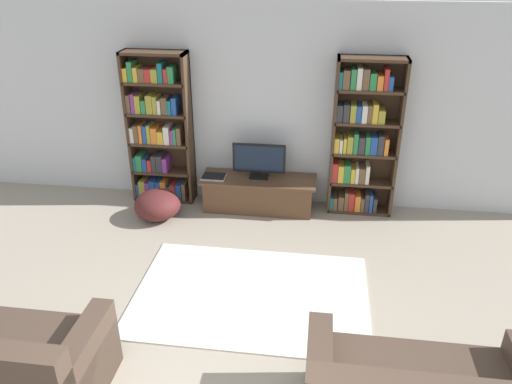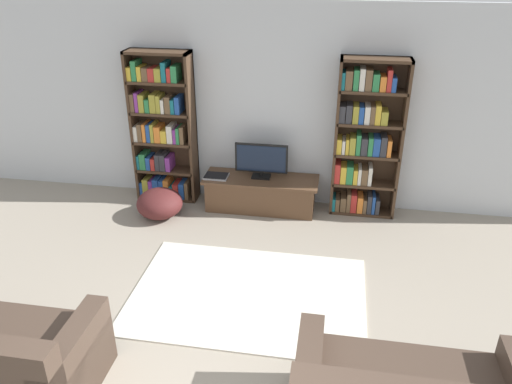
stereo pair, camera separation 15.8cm
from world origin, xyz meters
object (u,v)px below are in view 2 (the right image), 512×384
(tv_stand, at_px, (261,193))
(beanbag_ottoman, at_px, (160,203))
(bookshelf_right, at_px, (365,140))
(laptop, at_px, (216,176))
(bookshelf_left, at_px, (162,130))
(television, at_px, (261,160))

(tv_stand, distance_m, beanbag_ottoman, 1.32)
(bookshelf_right, relative_size, laptop, 6.48)
(bookshelf_left, xyz_separation_m, bookshelf_right, (2.63, 0.00, 0.02))
(laptop, distance_m, beanbag_ottoman, 0.81)
(tv_stand, height_order, laptop, laptop)
(tv_stand, bearing_deg, bookshelf_left, 174.14)
(television, relative_size, laptop, 2.20)
(laptop, relative_size, beanbag_ottoman, 0.53)
(beanbag_ottoman, bearing_deg, bookshelf_right, 12.91)
(bookshelf_right, relative_size, tv_stand, 1.34)
(beanbag_ottoman, bearing_deg, tv_stand, 19.43)
(tv_stand, bearing_deg, laptop, -173.97)
(bookshelf_right, relative_size, beanbag_ottoman, 3.41)
(bookshelf_left, xyz_separation_m, tv_stand, (1.35, -0.14, -0.75))
(tv_stand, height_order, beanbag_ottoman, tv_stand)
(bookshelf_right, distance_m, television, 1.32)
(bookshelf_left, distance_m, television, 1.38)
(television, height_order, laptop, television)
(bookshelf_left, height_order, beanbag_ottoman, bookshelf_left)
(tv_stand, bearing_deg, beanbag_ottoman, -160.57)
(television, xyz_separation_m, beanbag_ottoman, (-1.25, -0.46, -0.50))
(television, bearing_deg, laptop, -171.56)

